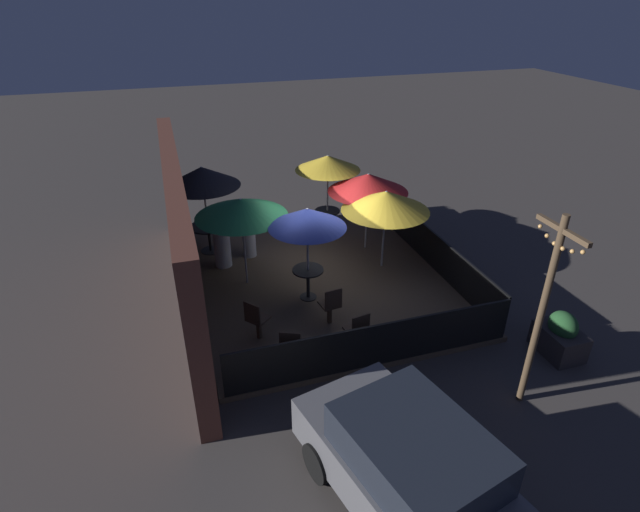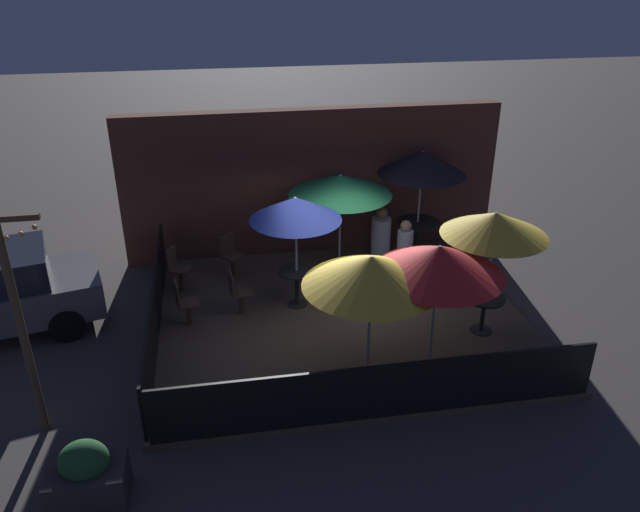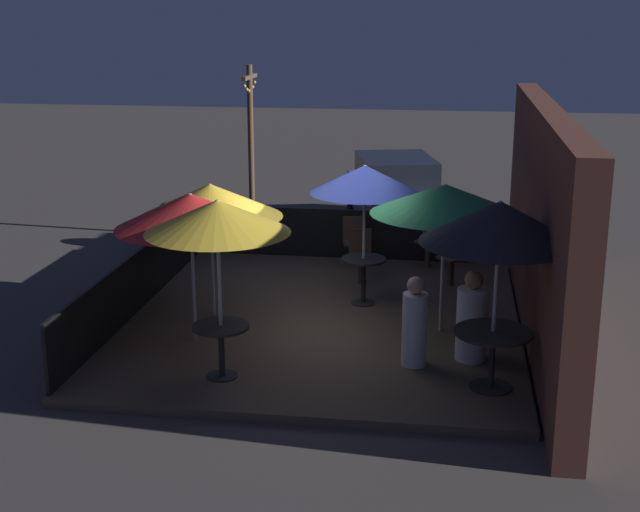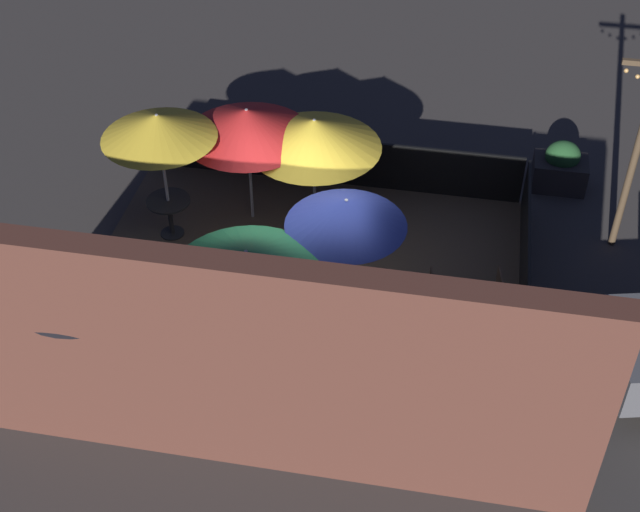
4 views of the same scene
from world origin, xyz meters
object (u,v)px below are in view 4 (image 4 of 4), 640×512
(patron_0, at_px, (167,313))
(patio_umbrella_1, at_px, (82,270))
(patio_umbrella_3, at_px, (314,133))
(patio_umbrella_4, at_px, (247,123))
(patio_umbrella_2, at_px, (158,126))
(light_post, at_px, (639,142))
(patio_chair_2, at_px, (490,295))
(patio_umbrella_5, at_px, (247,264))
(patio_chair_0, at_px, (498,362))
(dining_table_2, at_px, (169,208))
(patio_chair_1, at_px, (422,296))
(dining_table_0, at_px, (344,290))
(planter_box, at_px, (560,168))
(dining_table_1, at_px, (102,355))
(patio_umbrella_0, at_px, (346,213))
(patio_chair_3, at_px, (415,376))
(patron_1, at_px, (172,354))

(patron_0, bearing_deg, patio_umbrella_1, -4.62)
(patio_umbrella_3, xyz_separation_m, patio_umbrella_4, (1.11, 0.02, 0.09))
(patio_umbrella_2, bearing_deg, patio_umbrella_3, -162.64)
(patio_umbrella_2, relative_size, light_post, 0.65)
(patio_chair_2, bearing_deg, patio_umbrella_5, 16.57)
(patio_umbrella_2, distance_m, patio_chair_2, 5.79)
(patio_umbrella_1, height_order, patio_chair_2, patio_umbrella_1)
(patio_chair_0, bearing_deg, dining_table_2, -1.19)
(patio_umbrella_5, height_order, patio_chair_1, patio_umbrella_5)
(dining_table_0, distance_m, planter_box, 5.49)
(patio_umbrella_3, height_order, dining_table_1, patio_umbrella_3)
(patio_umbrella_0, distance_m, dining_table_0, 1.47)
(light_post, bearing_deg, dining_table_1, 32.82)
(dining_table_2, bearing_deg, patio_chair_0, 155.44)
(patio_umbrella_2, relative_size, patio_umbrella_3, 1.07)
(patio_chair_3, bearing_deg, patio_umbrella_4, 0.96)
(patio_umbrella_1, bearing_deg, dining_table_1, 0.00)
(patron_0, xyz_separation_m, patron_1, (-0.32, 0.77, -0.01))
(dining_table_1, relative_size, patio_chair_0, 1.04)
(patio_umbrella_3, distance_m, patron_1, 4.38)
(patio_umbrella_5, height_order, planter_box, patio_umbrella_5)
(patio_umbrella_5, bearing_deg, patio_umbrella_4, -76.01)
(patio_chair_2, bearing_deg, light_post, -141.01)
(patio_chair_3, bearing_deg, patio_umbrella_5, 45.45)
(patio_umbrella_3, relative_size, patio_chair_0, 2.32)
(dining_table_1, distance_m, light_post, 8.84)
(patio_umbrella_3, xyz_separation_m, dining_table_0, (-0.89, 2.28, -1.25))
(dining_table_2, bearing_deg, dining_table_1, 92.46)
(patio_umbrella_4, height_order, patio_chair_1, patio_umbrella_4)
(dining_table_0, xyz_separation_m, patio_chair_3, (-1.22, 1.46, -0.07))
(patio_chair_1, bearing_deg, patron_0, 8.45)
(patio_umbrella_3, height_order, patio_umbrella_5, patio_umbrella_5)
(patio_umbrella_2, distance_m, patio_chair_0, 6.35)
(patio_chair_2, distance_m, patron_0, 4.85)
(patio_umbrella_5, height_order, patio_chair_2, patio_umbrella_5)
(patron_0, bearing_deg, patio_umbrella_3, -179.73)
(patio_chair_0, distance_m, patron_0, 4.82)
(patio_umbrella_0, relative_size, dining_table_0, 2.98)
(patio_umbrella_2, relative_size, patio_chair_2, 2.58)
(patio_umbrella_2, xyz_separation_m, patio_chair_1, (-4.42, 1.37, -1.65))
(patio_umbrella_3, xyz_separation_m, dining_table_2, (2.36, 0.74, -1.28))
(patio_chair_2, xyz_separation_m, patio_chair_3, (0.95, 1.86, 0.02))
(patio_chair_3, relative_size, patron_1, 0.75)
(dining_table_0, xyz_separation_m, patio_chair_2, (-2.17, -0.39, -0.09))
(patio_chair_3, bearing_deg, dining_table_1, 56.45)
(patron_1, relative_size, light_post, 0.35)
(patio_umbrella_4, bearing_deg, patio_chair_1, 146.57)
(patio_chair_1, xyz_separation_m, patio_chair_2, (-1.01, -0.22, -0.01))
(patio_umbrella_0, xyz_separation_m, patio_umbrella_5, (1.12, 1.27, -0.04))
(patron_0, distance_m, light_post, 7.81)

